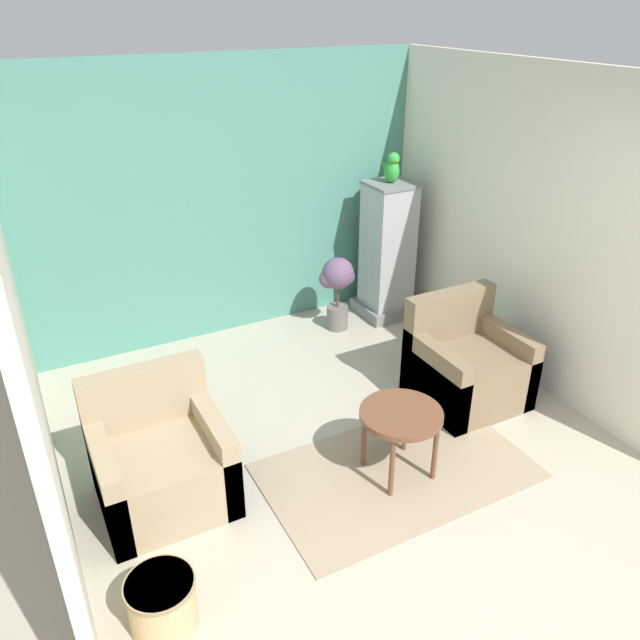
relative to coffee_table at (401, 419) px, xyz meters
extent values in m
plane|color=#B2A893|center=(-0.21, -1.01, -0.45)|extent=(20.00, 20.00, 0.00)
cube|color=#4C897A|center=(-0.21, 2.59, 0.83)|extent=(3.92, 0.06, 2.57)
cube|color=silver|center=(-2.13, 0.77, 0.83)|extent=(0.06, 3.57, 2.57)
cube|color=silver|center=(1.72, 0.77, 0.83)|extent=(0.06, 3.57, 2.57)
cube|color=gray|center=(0.00, 0.00, -0.45)|extent=(1.85, 1.11, 0.01)
cylinder|color=brown|center=(0.00, 0.00, 0.04)|extent=(0.56, 0.56, 0.04)
cylinder|color=brown|center=(-0.17, -0.17, -0.22)|extent=(0.04, 0.04, 0.48)
cylinder|color=brown|center=(0.17, -0.17, -0.22)|extent=(0.04, 0.04, 0.48)
cylinder|color=brown|center=(-0.17, 0.17, -0.22)|extent=(0.04, 0.04, 0.48)
cylinder|color=brown|center=(0.17, 0.17, -0.22)|extent=(0.04, 0.04, 0.48)
cube|color=#9E896B|center=(-1.51, 0.47, -0.23)|extent=(0.81, 0.75, 0.45)
cube|color=#9E896B|center=(-1.51, 0.77, 0.21)|extent=(0.81, 0.14, 0.42)
cube|color=#9E896B|center=(-1.85, 0.47, -0.15)|extent=(0.12, 0.75, 0.60)
cube|color=#9E896B|center=(-1.16, 0.47, -0.15)|extent=(0.12, 0.75, 0.60)
cube|color=#7A664C|center=(1.00, 0.47, -0.23)|extent=(0.81, 0.75, 0.45)
cube|color=#7A664C|center=(1.00, 0.78, 0.21)|extent=(0.81, 0.14, 0.42)
cube|color=#7A664C|center=(0.65, 0.47, -0.15)|extent=(0.12, 0.75, 0.60)
cube|color=#7A664C|center=(1.34, 0.47, -0.15)|extent=(0.12, 0.75, 0.60)
cube|color=slate|center=(1.28, 2.14, -0.39)|extent=(0.53, 0.53, 0.12)
cube|color=#A8A8AD|center=(1.28, 2.14, 0.29)|extent=(0.42, 0.42, 1.24)
cube|color=slate|center=(1.28, 2.14, 0.92)|extent=(0.44, 0.44, 0.03)
ellipsoid|color=green|center=(1.28, 2.14, 1.05)|extent=(0.14, 0.17, 0.22)
sphere|color=green|center=(1.28, 2.12, 1.17)|extent=(0.12, 0.12, 0.12)
cone|color=gold|center=(1.28, 2.07, 1.16)|extent=(0.05, 0.05, 0.05)
cone|color=green|center=(1.28, 2.22, 1.03)|extent=(0.07, 0.14, 0.19)
cylinder|color=#66605B|center=(0.67, 2.07, -0.33)|extent=(0.21, 0.21, 0.24)
cylinder|color=brown|center=(0.67, 2.07, -0.09)|extent=(0.03, 0.03, 0.25)
sphere|color=#664C6B|center=(0.67, 2.07, 0.14)|extent=(0.31, 0.31, 0.31)
sphere|color=#664C6B|center=(0.59, 2.10, 0.09)|extent=(0.19, 0.19, 0.19)
sphere|color=#664C6B|center=(0.75, 2.05, 0.10)|extent=(0.17, 0.17, 0.17)
cylinder|color=tan|center=(-1.77, -0.42, -0.30)|extent=(0.35, 0.35, 0.31)
cylinder|color=#957E57|center=(-1.77, -0.42, -0.15)|extent=(0.37, 0.37, 0.02)
camera|label=1|loc=(-2.06, -2.75, 2.52)|focal=35.00mm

